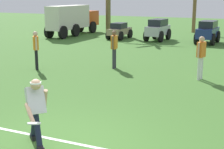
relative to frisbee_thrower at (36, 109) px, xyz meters
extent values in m
plane|color=#3F6E2B|center=(0.47, 0.07, -0.80)|extent=(80.00, 80.00, 0.00)
cube|color=white|center=(0.47, 0.42, -0.80)|extent=(19.89, 0.23, 0.01)
cylinder|color=#191E38|center=(0.05, -0.04, -0.44)|extent=(0.35, 0.32, 0.72)
cube|color=black|center=(0.18, -0.14, -0.75)|extent=(0.26, 0.24, 0.10)
cylinder|color=#191E38|center=(-0.19, 0.16, -0.44)|extent=(0.41, 0.37, 0.69)
cube|color=black|center=(-0.30, 0.25, -0.75)|extent=(0.26, 0.24, 0.10)
cube|color=silver|center=(0.00, 0.00, 0.17)|extent=(0.51, 0.50, 0.58)
sphere|color=tan|center=(0.08, -0.06, 0.52)|extent=(0.30, 0.30, 0.21)
cylinder|color=white|center=(0.08, -0.06, 0.55)|extent=(0.30, 0.30, 0.03)
cylinder|color=tan|center=(0.10, -0.32, 0.02)|extent=(0.49, 0.43, 0.27)
cylinder|color=tan|center=(0.09, 0.18, 0.14)|extent=(0.27, 0.24, 0.49)
cylinder|color=white|center=(0.41, -0.60, -0.03)|extent=(0.32, 0.32, 0.08)
cylinder|color=black|center=(-4.39, 5.86, -0.39)|extent=(0.16, 0.16, 0.82)
cylinder|color=black|center=(-4.51, 5.99, -0.39)|extent=(0.16, 0.16, 0.82)
cube|color=orange|center=(-4.45, 5.92, 0.29)|extent=(0.38, 0.39, 0.54)
cylinder|color=beige|center=(-4.31, 5.77, 0.30)|extent=(0.10, 0.10, 0.52)
cylinder|color=beige|center=(-4.59, 6.08, 0.30)|extent=(0.10, 0.10, 0.52)
sphere|color=beige|center=(-4.45, 5.92, 0.66)|extent=(0.28, 0.28, 0.20)
cylinder|color=#33333D|center=(-1.69, 7.40, -0.39)|extent=(0.12, 0.12, 0.82)
cylinder|color=#33333D|center=(-1.71, 7.58, -0.39)|extent=(0.12, 0.12, 0.82)
cube|color=orange|center=(-1.70, 7.49, 0.29)|extent=(0.24, 0.36, 0.54)
cylinder|color=brown|center=(-1.67, 7.28, 0.30)|extent=(0.08, 0.08, 0.52)
cylinder|color=brown|center=(-1.73, 7.70, 0.30)|extent=(0.08, 0.08, 0.52)
sphere|color=brown|center=(-1.70, 7.49, 0.66)|extent=(0.23, 0.23, 0.20)
cylinder|color=silver|center=(1.87, 6.94, -0.39)|extent=(0.14, 0.14, 0.82)
cylinder|color=silver|center=(1.92, 7.11, -0.39)|extent=(0.14, 0.14, 0.82)
cube|color=orange|center=(1.90, 7.02, 0.29)|extent=(0.29, 0.38, 0.54)
cylinder|color=tan|center=(1.84, 6.82, 0.30)|extent=(0.09, 0.09, 0.52)
cylinder|color=tan|center=(1.96, 7.22, 0.30)|extent=(0.09, 0.09, 0.52)
sphere|color=tan|center=(1.90, 7.02, 0.66)|extent=(0.25, 0.25, 0.20)
cube|color=#998466|center=(-5.38, 16.49, -0.29)|extent=(0.97, 2.23, 0.42)
cube|color=#1E232B|center=(-5.39, 16.39, 0.11)|extent=(0.83, 1.12, 0.38)
cylinder|color=black|center=(-5.81, 17.28, -0.50)|extent=(0.20, 0.61, 0.60)
cylinder|color=black|center=(-4.91, 17.25, -0.50)|extent=(0.20, 0.61, 0.60)
cylinder|color=black|center=(-5.86, 15.74, -0.50)|extent=(0.20, 0.61, 0.60)
cylinder|color=black|center=(-4.96, 15.71, -0.50)|extent=(0.20, 0.61, 0.60)
cube|color=#B7BABF|center=(-2.74, 16.77, -0.14)|extent=(1.08, 2.39, 0.60)
cube|color=#1E232B|center=(-2.73, 16.82, 0.38)|extent=(0.93, 1.59, 0.44)
cylinder|color=black|center=(-3.19, 17.57, -0.44)|extent=(0.21, 0.73, 0.72)
cylinder|color=black|center=(-2.21, 17.53, -0.44)|extent=(0.21, 0.73, 0.72)
cylinder|color=black|center=(-3.26, 16.01, -0.44)|extent=(0.21, 0.73, 0.72)
cylinder|color=black|center=(-2.28, 15.97, -0.44)|extent=(0.21, 0.73, 0.72)
cube|color=navy|center=(0.52, 16.68, -0.14)|extent=(1.09, 2.39, 0.60)
cube|color=#1E232B|center=(0.53, 16.73, 0.38)|extent=(0.93, 1.59, 0.44)
cylinder|color=black|center=(0.07, 17.48, -0.44)|extent=(0.21, 0.73, 0.72)
cylinder|color=black|center=(1.05, 17.43, -0.44)|extent=(0.21, 0.73, 0.72)
cylinder|color=black|center=(0.00, 15.92, -0.44)|extent=(0.21, 0.73, 0.72)
cylinder|color=black|center=(0.98, 15.88, -0.44)|extent=(0.21, 0.73, 0.72)
cube|color=#CC4C19|center=(-9.38, 19.36, 0.33)|extent=(1.06, 1.71, 1.15)
cube|color=silver|center=(-9.41, 16.41, 0.58)|extent=(1.19, 4.21, 1.65)
cylinder|color=black|center=(-9.96, 19.02, -0.35)|extent=(0.25, 0.90, 0.90)
cylinder|color=black|center=(-8.81, 19.01, -0.35)|extent=(0.25, 0.90, 0.90)
cylinder|color=black|center=(-9.98, 16.41, -0.35)|extent=(0.25, 0.90, 0.90)
cylinder|color=black|center=(-8.83, 16.40, -0.35)|extent=(0.25, 0.90, 0.90)
cylinder|color=black|center=(-10.00, 14.76, -0.35)|extent=(0.25, 0.90, 0.90)
cylinder|color=black|center=(-8.85, 14.75, -0.35)|extent=(0.25, 0.90, 0.90)
camera|label=1|loc=(4.05, -5.20, 2.20)|focal=55.00mm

